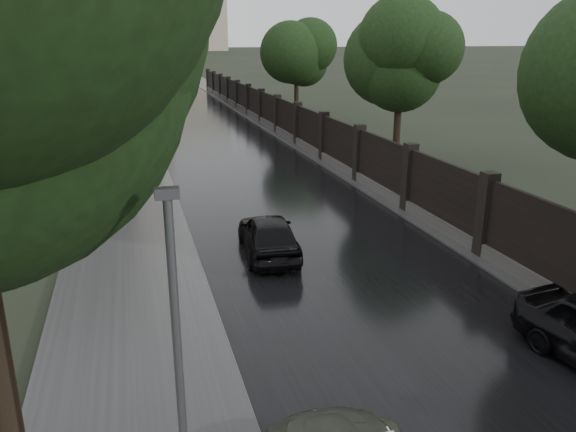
# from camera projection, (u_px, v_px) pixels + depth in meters

# --- Properties ---
(road) EXTENTS (8.00, 420.00, 0.02)m
(road) POSITION_uv_depth(u_px,v_px,m) (141.00, 59.00, 181.38)
(road) COLOR black
(road) RESTS_ON ground
(sidewalk_left) EXTENTS (4.00, 420.00, 0.16)m
(sidewalk_left) POSITION_uv_depth(u_px,v_px,m) (122.00, 58.00, 179.80)
(sidewalk_left) COLOR #2D2D2D
(sidewalk_left) RESTS_ON ground
(verge_right) EXTENTS (3.00, 420.00, 0.08)m
(verge_right) POSITION_uv_depth(u_px,v_px,m) (159.00, 58.00, 182.80)
(verge_right) COLOR #2D2D2D
(verge_right) RESTS_ON ground
(fence_right) EXTENTS (0.45, 75.72, 2.70)m
(fence_right) POSITION_uv_depth(u_px,v_px,m) (289.00, 124.00, 37.47)
(fence_right) COLOR #383533
(fence_right) RESTS_ON ground
(tree_left_far) EXTENTS (4.25, 4.25, 7.39)m
(tree_left_far) POSITION_uv_depth(u_px,v_px,m) (81.00, 62.00, 31.07)
(tree_left_far) COLOR black
(tree_left_far) RESTS_ON ground
(tree_right_b) EXTENTS (4.08, 4.08, 7.01)m
(tree_right_b) POSITION_uv_depth(u_px,v_px,m) (400.00, 71.00, 27.85)
(tree_right_b) COLOR black
(tree_right_b) RESTS_ON ground
(tree_right_c) EXTENTS (4.08, 4.08, 7.01)m
(tree_right_c) POSITION_uv_depth(u_px,v_px,m) (297.00, 59.00, 44.35)
(tree_right_c) COLOR black
(tree_right_c) RESTS_ON ground
(lamp_post) EXTENTS (0.25, 0.12, 5.11)m
(lamp_post) POSITION_uv_depth(u_px,v_px,m) (181.00, 394.00, 6.40)
(lamp_post) COLOR #59595E
(lamp_post) RESTS_ON ground
(traffic_light) EXTENTS (0.16, 0.32, 4.00)m
(traffic_light) POSITION_uv_depth(u_px,v_px,m) (158.00, 124.00, 28.31)
(traffic_light) COLOR #59595E
(traffic_light) RESTS_ON ground
(hatchback_left) EXTENTS (1.91, 4.09, 1.35)m
(hatchback_left) POSITION_uv_depth(u_px,v_px,m) (268.00, 235.00, 17.52)
(hatchback_left) COLOR black
(hatchback_left) RESTS_ON ground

